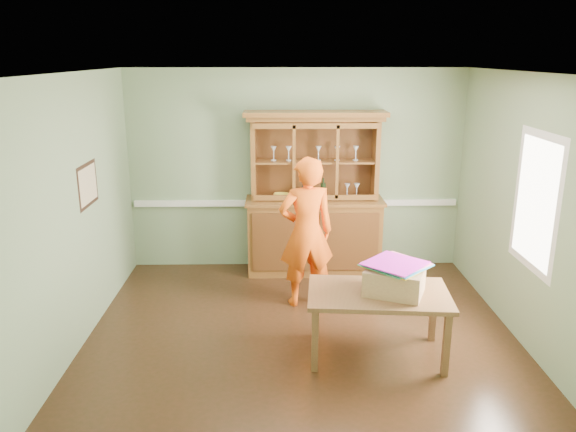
{
  "coord_description": "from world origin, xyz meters",
  "views": [
    {
      "loc": [
        -0.24,
        -5.46,
        2.86
      ],
      "look_at": [
        -0.13,
        0.4,
        1.17
      ],
      "focal_mm": 35.0,
      "sensor_mm": 36.0,
      "label": 1
    }
  ],
  "objects_px": {
    "dining_table": "(378,300)",
    "cardboard_box": "(394,281)",
    "china_hutch": "(314,217)",
    "person": "(306,232)"
  },
  "relations": [
    {
      "from": "china_hutch",
      "to": "cardboard_box",
      "type": "height_order",
      "value": "china_hutch"
    },
    {
      "from": "china_hutch",
      "to": "dining_table",
      "type": "height_order",
      "value": "china_hutch"
    },
    {
      "from": "cardboard_box",
      "to": "person",
      "type": "distance_m",
      "value": 1.46
    },
    {
      "from": "dining_table",
      "to": "cardboard_box",
      "type": "height_order",
      "value": "cardboard_box"
    },
    {
      "from": "dining_table",
      "to": "cardboard_box",
      "type": "relative_size",
      "value": 2.66
    },
    {
      "from": "china_hutch",
      "to": "person",
      "type": "height_order",
      "value": "china_hutch"
    },
    {
      "from": "china_hutch",
      "to": "dining_table",
      "type": "bearing_deg",
      "value": -78.13
    },
    {
      "from": "person",
      "to": "dining_table",
      "type": "bearing_deg",
      "value": 106.67
    },
    {
      "from": "china_hutch",
      "to": "cardboard_box",
      "type": "relative_size",
      "value": 4.09
    },
    {
      "from": "china_hutch",
      "to": "cardboard_box",
      "type": "distance_m",
      "value": 2.38
    }
  ]
}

